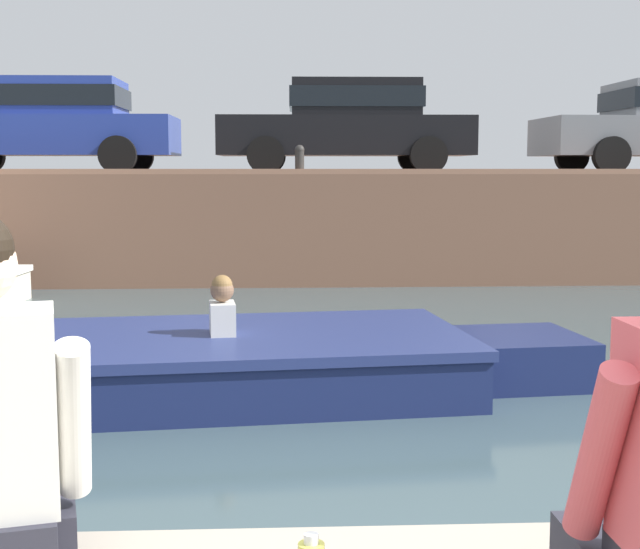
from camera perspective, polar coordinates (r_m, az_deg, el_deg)
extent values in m
plane|color=#3D5156|center=(8.24, 0.26, -5.95)|extent=(400.00, 400.00, 0.00)
cube|color=brown|center=(16.54, -1.31, 3.51)|extent=(60.00, 6.00, 1.73)
cube|color=#9F6C52|center=(13.63, -1.00, 6.61)|extent=(60.00, 0.24, 0.08)
cube|color=navy|center=(7.34, -12.76, -6.10)|extent=(5.73, 2.57, 0.40)
cube|color=navy|center=(7.86, 12.36, -5.24)|extent=(1.22, 1.20, 0.40)
cube|color=navy|center=(7.29, -12.81, -4.25)|extent=(5.80, 2.63, 0.08)
cube|color=brown|center=(7.35, -16.04, -5.05)|extent=(0.43, 1.79, 0.06)
cube|color=silver|center=(7.27, -6.25, -3.51)|extent=(0.23, 0.34, 0.44)
sphere|color=brown|center=(7.22, -6.29, -1.01)|extent=(0.19, 0.19, 0.19)
sphere|color=olive|center=(7.21, -6.29, -0.69)|extent=(0.17, 0.17, 0.17)
cube|color=#233893|center=(15.62, -17.01, 8.47)|extent=(4.23, 1.74, 0.64)
cube|color=#233893|center=(15.61, -16.48, 10.77)|extent=(2.12, 1.50, 0.60)
cube|color=black|center=(15.61, -16.48, 10.77)|extent=(2.21, 1.54, 0.33)
cylinder|color=black|center=(14.49, -12.82, 7.48)|extent=(0.60, 0.19, 0.60)
cylinder|color=black|center=(16.18, -11.68, 7.43)|extent=(0.60, 0.19, 0.60)
cube|color=black|center=(15.20, 1.58, 8.82)|extent=(4.24, 1.76, 0.64)
cube|color=black|center=(15.25, 2.23, 11.14)|extent=(2.14, 1.52, 0.60)
cube|color=black|center=(15.25, 2.23, 11.14)|extent=(2.22, 1.55, 0.33)
cylinder|color=black|center=(14.33, -3.50, 7.65)|extent=(0.60, 0.19, 0.60)
cylinder|color=black|center=(16.03, -3.29, 7.56)|extent=(0.60, 0.19, 0.60)
cylinder|color=black|center=(14.47, 6.97, 7.60)|extent=(0.60, 0.19, 0.60)
cylinder|color=black|center=(16.17, 6.07, 7.53)|extent=(0.60, 0.19, 0.60)
cylinder|color=black|center=(15.20, 18.15, 7.28)|extent=(0.60, 0.19, 0.60)
cylinder|color=black|center=(16.91, 15.81, 7.28)|extent=(0.60, 0.19, 0.60)
cylinder|color=#2D2B28|center=(13.76, -1.32, 7.17)|extent=(0.14, 0.14, 0.35)
sphere|color=#2D2B28|center=(13.76, -1.32, 7.98)|extent=(0.15, 0.15, 0.15)
cylinder|color=silver|center=(2.45, -15.50, -9.01)|extent=(0.16, 0.30, 0.47)
cylinder|color=#C64C51|center=(2.20, 17.45, -10.91)|extent=(0.09, 0.29, 0.47)
cylinder|color=white|center=(2.20, -0.57, -16.56)|extent=(0.04, 0.04, 0.02)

